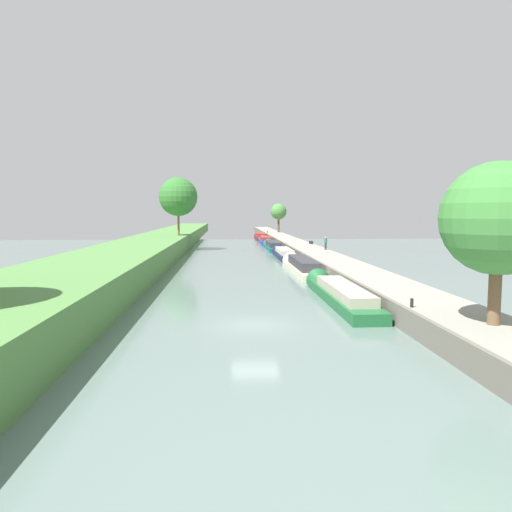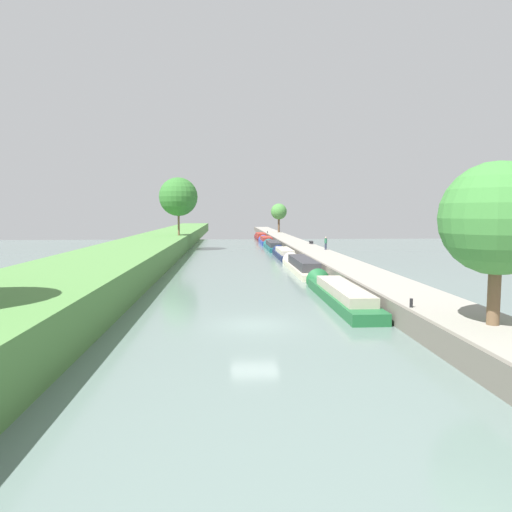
# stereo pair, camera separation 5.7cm
# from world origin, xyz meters

# --- Properties ---
(ground_plane) EXTENTS (160.00, 160.00, 0.00)m
(ground_plane) POSITION_xyz_m (0.00, 0.00, 0.00)
(ground_plane) COLOR slate
(left_grassy_bank) EXTENTS (8.37, 260.00, 2.38)m
(left_grassy_bank) POSITION_xyz_m (-11.73, 0.00, 1.19)
(left_grassy_bank) COLOR #518442
(left_grassy_bank) RESTS_ON ground_plane
(right_towpath) EXTENTS (4.15, 260.00, 1.17)m
(right_towpath) POSITION_xyz_m (9.62, 0.00, 0.58)
(right_towpath) COLOR gray
(right_towpath) RESTS_ON ground_plane
(stone_quay) EXTENTS (0.25, 260.00, 1.22)m
(stone_quay) POSITION_xyz_m (7.42, 0.00, 0.61)
(stone_quay) COLOR #6B665B
(stone_quay) RESTS_ON ground_plane
(narrowboat_green) EXTENTS (2.08, 14.86, 1.98)m
(narrowboat_green) POSITION_xyz_m (6.06, 6.74, 0.52)
(narrowboat_green) COLOR #1E6033
(narrowboat_green) RESTS_ON ground_plane
(narrowboat_cream) EXTENTS (2.10, 15.30, 2.14)m
(narrowboat_cream) POSITION_xyz_m (6.02, 22.87, 0.57)
(narrowboat_cream) COLOR beige
(narrowboat_cream) RESTS_ON ground_plane
(narrowboat_navy) EXTENTS (1.92, 12.52, 1.83)m
(narrowboat_navy) POSITION_xyz_m (5.99, 37.73, 0.51)
(narrowboat_navy) COLOR #141E42
(narrowboat_navy) RESTS_ON ground_plane
(narrowboat_teal) EXTENTS (2.08, 14.01, 2.02)m
(narrowboat_teal) POSITION_xyz_m (5.84, 51.57, 0.55)
(narrowboat_teal) COLOR #195B60
(narrowboat_teal) RESTS_ON ground_plane
(narrowboat_blue) EXTENTS (2.17, 11.34, 2.09)m
(narrowboat_blue) POSITION_xyz_m (5.83, 65.30, 0.56)
(narrowboat_blue) COLOR #283D93
(narrowboat_blue) RESTS_ON ground_plane
(narrowboat_maroon) EXTENTS (2.13, 13.38, 2.19)m
(narrowboat_maroon) POSITION_xyz_m (5.82, 79.08, 0.59)
(narrowboat_maroon) COLOR maroon
(narrowboat_maroon) RESTS_ON ground_plane
(tree_rightbank_near) EXTENTS (4.79, 4.79, 6.94)m
(tree_rightbank_near) POSITION_xyz_m (9.90, -5.43, 5.69)
(tree_rightbank_near) COLOR brown
(tree_rightbank_near) RESTS_ON right_towpath
(tree_rightbank_midnear) EXTENTS (3.79, 3.79, 6.84)m
(tree_rightbank_midnear) POSITION_xyz_m (10.83, 88.13, 6.06)
(tree_rightbank_midnear) COLOR brown
(tree_rightbank_midnear) RESTS_ON right_towpath
(tree_leftbank_downstream) EXTENTS (5.91, 5.91, 8.89)m
(tree_leftbank_downstream) POSITION_xyz_m (-8.90, 49.19, 8.31)
(tree_leftbank_downstream) COLOR brown
(tree_leftbank_downstream) RESTS_ON left_grassy_bank
(person_walking) EXTENTS (0.34, 0.34, 1.66)m
(person_walking) POSITION_xyz_m (11.15, 35.30, 2.04)
(person_walking) COLOR #282D42
(person_walking) RESTS_ON right_towpath
(mooring_bollard_near) EXTENTS (0.16, 0.16, 0.45)m
(mooring_bollard_near) POSITION_xyz_m (7.84, -1.59, 1.39)
(mooring_bollard_near) COLOR black
(mooring_bollard_near) RESTS_ON right_towpath
(mooring_bollard_far) EXTENTS (0.16, 0.16, 0.45)m
(mooring_bollard_far) POSITION_xyz_m (7.84, 84.63, 1.39)
(mooring_bollard_far) COLOR black
(mooring_bollard_far) RESTS_ON right_towpath
(park_bench) EXTENTS (0.44, 1.50, 0.47)m
(park_bench) POSITION_xyz_m (11.24, 46.43, 1.51)
(park_bench) COLOR #333338
(park_bench) RESTS_ON right_towpath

